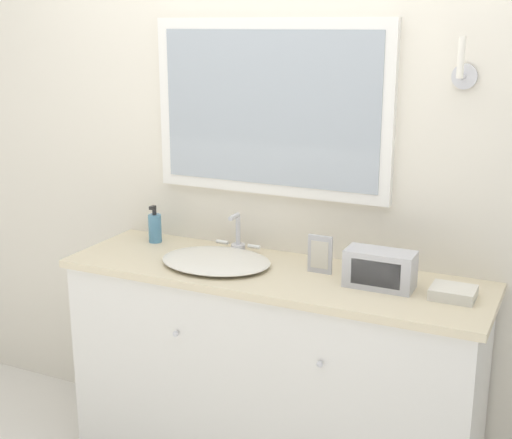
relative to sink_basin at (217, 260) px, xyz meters
name	(u,v)px	position (x,y,z in m)	size (l,w,h in m)	color
wall_back	(300,159)	(0.23, 0.30, 0.37)	(8.00, 0.18, 2.55)	silver
vanity_counter	(272,375)	(0.23, 0.02, -0.46)	(1.67, 0.51, 0.89)	silver
sink_basin	(217,260)	(0.00, 0.00, 0.00)	(0.45, 0.40, 0.17)	silver
soap_bottle	(155,227)	(-0.39, 0.15, 0.05)	(0.06, 0.06, 0.17)	teal
appliance_box	(380,269)	(0.66, 0.03, 0.05)	(0.25, 0.12, 0.14)	#BCBCC1
picture_frame	(320,254)	(0.41, 0.08, 0.06)	(0.10, 0.01, 0.15)	#B2B2B7
hand_towel_near_sink	(453,293)	(0.92, 0.03, 0.00)	(0.15, 0.13, 0.04)	silver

